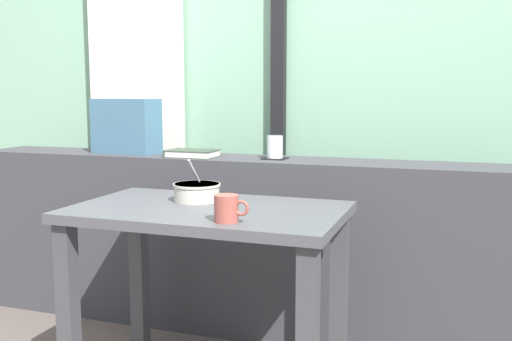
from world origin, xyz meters
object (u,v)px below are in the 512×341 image
closed_book (192,153)px  soup_bowl (197,192)px  coaster_square (275,158)px  ceramic_mug (227,208)px  juice_glass (275,148)px  breakfast_table (208,244)px  throw_pillow (126,126)px

closed_book → soup_bowl: 0.52m
coaster_square → ceramic_mug: (0.09, -0.79, -0.07)m
closed_book → juice_glass: bearing=6.4°
breakfast_table → throw_pillow: (-0.69, 0.59, 0.37)m
closed_book → ceramic_mug: bearing=-57.5°
closed_book → ceramic_mug: 0.88m
breakfast_table → closed_book: bearing=120.3°
coaster_square → closed_book: (-0.38, -0.04, 0.01)m
ceramic_mug → juice_glass: bearing=96.7°
closed_book → soup_bowl: size_ratio=1.25×
closed_book → ceramic_mug: closed_book is taller
breakfast_table → juice_glass: size_ratio=9.65×
juice_glass → breakfast_table: bearing=-95.9°
breakfast_table → soup_bowl: size_ratio=5.40×
breakfast_table → coaster_square: (0.06, 0.59, 0.24)m
breakfast_table → soup_bowl: bearing=132.0°
juice_glass → ceramic_mug: bearing=-83.3°
juice_glass → throw_pillow: 0.75m
ceramic_mug → closed_book: bearing=122.5°
juice_glass → soup_bowl: bearing=-106.6°
throw_pillow → soup_bowl: 0.80m
coaster_square → ceramic_mug: size_ratio=0.88×
throw_pillow → ceramic_mug: (0.84, -0.79, -0.20)m
closed_book → coaster_square: bearing=6.4°
soup_bowl → ceramic_mug: soup_bowl is taller
closed_book → soup_bowl: (0.23, -0.45, -0.09)m
throw_pillow → coaster_square: bearing=-0.1°
juice_glass → ceramic_mug: 0.80m
throw_pillow → soup_bowl: throw_pillow is taller
breakfast_table → coaster_square: 0.64m
soup_bowl → closed_book: bearing=117.3°
juice_glass → closed_book: (-0.38, -0.04, -0.03)m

